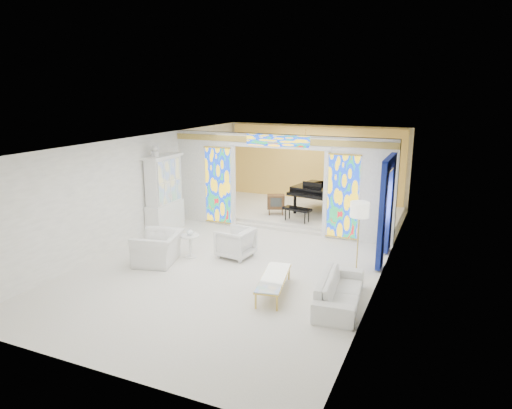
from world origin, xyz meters
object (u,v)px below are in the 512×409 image
at_px(sofa, 340,291).
at_px(tv_console, 276,202).
at_px(china_cabinet, 164,194).
at_px(grand_piano, 324,190).
at_px(armchair_right, 235,243).
at_px(armchair_left, 158,248).
at_px(coffee_table, 274,278).

height_order(sofa, tv_console, tv_console).
relative_size(china_cabinet, grand_piano, 0.93).
height_order(armchair_right, sofa, armchair_right).
height_order(armchair_left, tv_console, tv_console).
relative_size(armchair_right, sofa, 0.41).
bearing_deg(sofa, tv_console, 26.95).
height_order(armchair_left, sofa, armchair_left).
bearing_deg(sofa, china_cabinet, 59.55).
distance_m(armchair_right, tv_console, 3.78).
xyz_separation_m(armchair_left, armchair_right, (1.61, 1.16, -0.00)).
bearing_deg(coffee_table, armchair_left, 171.23).
xyz_separation_m(china_cabinet, sofa, (6.17, -2.82, -0.87)).
bearing_deg(tv_console, armchair_left, -127.98).
bearing_deg(grand_piano, coffee_table, -72.50).
relative_size(china_cabinet, tv_console, 3.99).
distance_m(sofa, coffee_table, 1.43).
xyz_separation_m(china_cabinet, armchair_left, (1.39, -2.35, -0.78)).
height_order(coffee_table, tv_console, tv_console).
relative_size(china_cabinet, armchair_right, 3.17).
xyz_separation_m(china_cabinet, grand_piano, (4.08, 3.60, -0.23)).
bearing_deg(tv_console, sofa, -80.42).
bearing_deg(china_cabinet, tv_console, 43.70).
distance_m(armchair_left, tv_console, 5.10).
distance_m(china_cabinet, grand_piano, 5.45).
height_order(armchair_right, coffee_table, armchair_right).
distance_m(armchair_right, coffee_table, 2.41).
bearing_deg(tv_console, coffee_table, -92.60).
height_order(china_cabinet, armchair_left, china_cabinet).
xyz_separation_m(china_cabinet, tv_console, (2.69, 2.57, -0.56)).
height_order(grand_piano, tv_console, grand_piano).
height_order(armchair_left, armchair_right, armchair_left).
bearing_deg(armchair_left, armchair_right, 110.56).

